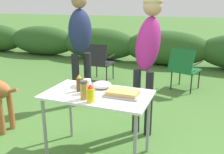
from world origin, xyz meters
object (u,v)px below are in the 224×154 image
object	(u,v)px
plate_stack	(82,84)
camp_chair_green_behind_table	(184,67)
mixing_bowl	(102,85)
beer_bottle	(79,83)
food_tray	(123,93)
paper_cup_stack	(87,86)
standing_person_in_dark_puffer	(80,39)
standing_person_in_navy_coat	(148,45)
folding_table	(98,100)
spice_jar	(84,90)
mustard_bottle	(91,94)
camp_chair_near_hedge	(99,61)

from	to	relation	value
plate_stack	camp_chair_green_behind_table	xyz separation A→B (m)	(0.91, 2.42, -0.29)
mixing_bowl	beer_bottle	distance (m)	0.26
food_tray	beer_bottle	xyz separation A→B (m)	(-0.48, -0.03, 0.06)
mixing_bowl	paper_cup_stack	bearing A→B (deg)	-111.28
camp_chair_green_behind_table	food_tray	bearing A→B (deg)	-81.08
food_tray	paper_cup_stack	bearing A→B (deg)	-171.80
plate_stack	standing_person_in_dark_puffer	bearing A→B (deg)	118.04
beer_bottle	standing_person_in_navy_coat	world-z (taller)	standing_person_in_navy_coat
folding_table	spice_jar	world-z (taller)	spice_jar
food_tray	paper_cup_stack	world-z (taller)	paper_cup_stack
plate_stack	standing_person_in_navy_coat	size ratio (longest dim) A/B	0.12
folding_table	mustard_bottle	bearing A→B (deg)	-81.10
folding_table	spice_jar	size ratio (longest dim) A/B	5.84
mustard_bottle	camp_chair_near_hedge	distance (m)	2.98
food_tray	camp_chair_green_behind_table	xyz separation A→B (m)	(0.39, 2.54, -0.30)
mustard_bottle	camp_chair_green_behind_table	distance (m)	2.90
beer_bottle	camp_chair_near_hedge	distance (m)	2.67
paper_cup_stack	standing_person_in_dark_puffer	xyz separation A→B (m)	(-0.75, 1.31, 0.28)
food_tray	spice_jar	bearing A→B (deg)	-145.80
food_tray	camp_chair_green_behind_table	world-z (taller)	camp_chair_green_behind_table
beer_bottle	camp_chair_green_behind_table	bearing A→B (deg)	71.31
beer_bottle	spice_jar	bearing A→B (deg)	-50.95
plate_stack	spice_jar	distance (m)	0.40
beer_bottle	camp_chair_green_behind_table	distance (m)	2.73
mustard_bottle	standing_person_in_dark_puffer	xyz separation A→B (m)	(-0.89, 1.52, 0.27)
camp_chair_green_behind_table	spice_jar	bearing A→B (deg)	-86.82
mixing_bowl	plate_stack	bearing A→B (deg)	-173.08
spice_jar	camp_chair_near_hedge	world-z (taller)	spice_jar
folding_table	spice_jar	distance (m)	0.26
plate_stack	mustard_bottle	world-z (taller)	mustard_bottle
standing_person_in_navy_coat	camp_chair_near_hedge	size ratio (longest dim) A/B	2.08
paper_cup_stack	spice_jar	xyz separation A→B (m)	(0.05, -0.17, 0.02)
beer_bottle	plate_stack	bearing A→B (deg)	106.04
food_tray	standing_person_in_dark_puffer	bearing A→B (deg)	131.83
spice_jar	mustard_bottle	xyz separation A→B (m)	(0.09, -0.05, -0.01)
plate_stack	mixing_bowl	world-z (taller)	mixing_bowl
mustard_bottle	food_tray	bearing A→B (deg)	49.27
folding_table	food_tray	size ratio (longest dim) A/B	3.10
beer_bottle	camp_chair_near_hedge	world-z (taller)	beer_bottle
standing_person_in_dark_puffer	camp_chair_green_behind_table	distance (m)	2.08
spice_jar	beer_bottle	distance (m)	0.24
mixing_bowl	standing_person_in_dark_puffer	world-z (taller)	standing_person_in_dark_puffer
standing_person_in_navy_coat	camp_chair_near_hedge	xyz separation A→B (m)	(-1.41, 1.70, -0.67)
folding_table	plate_stack	xyz separation A→B (m)	(-0.25, 0.15, 0.10)
plate_stack	paper_cup_stack	distance (m)	0.23
plate_stack	standing_person_in_navy_coat	world-z (taller)	standing_person_in_navy_coat
spice_jar	mustard_bottle	world-z (taller)	spice_jar
plate_stack	beer_bottle	xyz separation A→B (m)	(0.04, -0.15, 0.07)
paper_cup_stack	camp_chair_green_behind_table	size ratio (longest dim) A/B	0.18
paper_cup_stack	spice_jar	distance (m)	0.17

